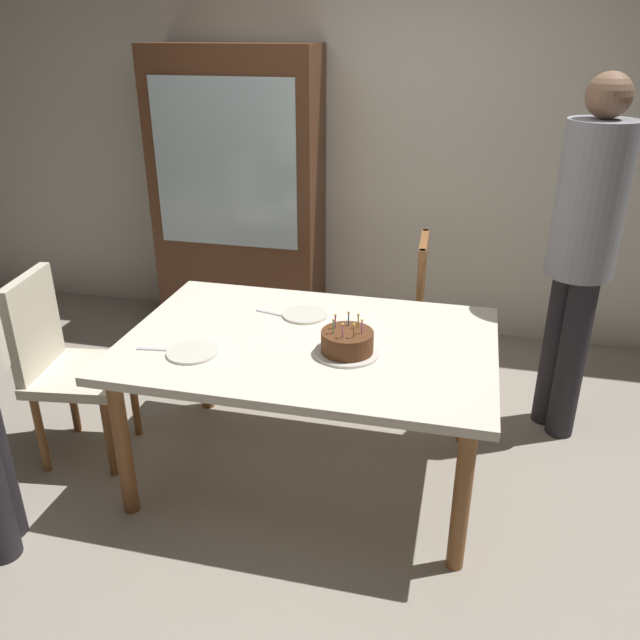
# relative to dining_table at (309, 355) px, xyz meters

# --- Properties ---
(ground) EXTENTS (6.40, 6.40, 0.00)m
(ground) POSITION_rel_dining_table_xyz_m (0.00, 0.00, -0.65)
(ground) COLOR #9E9384
(back_wall) EXTENTS (6.40, 0.10, 2.60)m
(back_wall) POSITION_rel_dining_table_xyz_m (0.00, 1.85, 0.65)
(back_wall) COLOR silver
(back_wall) RESTS_ON ground
(dining_table) EXTENTS (1.64, 1.10, 0.72)m
(dining_table) POSITION_rel_dining_table_xyz_m (0.00, 0.00, 0.00)
(dining_table) COLOR silver
(dining_table) RESTS_ON ground
(birthday_cake) EXTENTS (0.28, 0.28, 0.17)m
(birthday_cake) POSITION_rel_dining_table_xyz_m (0.19, -0.09, 0.13)
(birthday_cake) COLOR silver
(birthday_cake) RESTS_ON dining_table
(plate_near_celebrant) EXTENTS (0.22, 0.22, 0.01)m
(plate_near_celebrant) POSITION_rel_dining_table_xyz_m (-0.45, -0.25, 0.08)
(plate_near_celebrant) COLOR silver
(plate_near_celebrant) RESTS_ON dining_table
(plate_far_side) EXTENTS (0.22, 0.22, 0.01)m
(plate_far_side) POSITION_rel_dining_table_xyz_m (-0.08, 0.25, 0.08)
(plate_far_side) COLOR silver
(plate_far_side) RESTS_ON dining_table
(fork_near_celebrant) EXTENTS (0.18, 0.04, 0.01)m
(fork_near_celebrant) POSITION_rel_dining_table_xyz_m (-0.61, -0.25, 0.08)
(fork_near_celebrant) COLOR silver
(fork_near_celebrant) RESTS_ON dining_table
(fork_far_side) EXTENTS (0.18, 0.06, 0.01)m
(fork_far_side) POSITION_rel_dining_table_xyz_m (-0.24, 0.23, 0.08)
(fork_far_side) COLOR silver
(fork_far_side) RESTS_ON dining_table
(chair_spindle_back) EXTENTS (0.46, 0.46, 0.95)m
(chair_spindle_back) POSITION_rel_dining_table_xyz_m (0.25, 0.87, -0.19)
(chair_spindle_back) COLOR beige
(chair_spindle_back) RESTS_ON ground
(chair_upholstered) EXTENTS (0.50, 0.50, 0.95)m
(chair_upholstered) POSITION_rel_dining_table_xyz_m (-1.21, -0.10, -0.11)
(chair_upholstered) COLOR beige
(chair_upholstered) RESTS_ON ground
(person_guest) EXTENTS (0.32, 0.32, 1.82)m
(person_guest) POSITION_rel_dining_table_xyz_m (1.18, 0.70, 0.40)
(person_guest) COLOR #262328
(person_guest) RESTS_ON ground
(china_cabinet) EXTENTS (1.10, 0.45, 1.90)m
(china_cabinet) POSITION_rel_dining_table_xyz_m (-0.89, 1.56, 0.31)
(china_cabinet) COLOR #56331E
(china_cabinet) RESTS_ON ground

